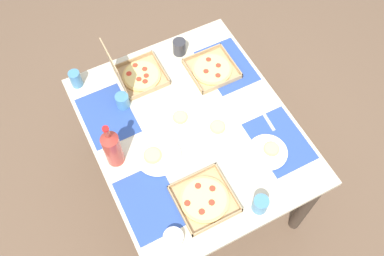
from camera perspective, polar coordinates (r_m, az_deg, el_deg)
ground_plane at (r=2.98m, az=-0.00°, el=-7.43°), size 6.00×6.00×0.00m
dining_table at (r=2.38m, az=-0.00°, el=-1.42°), size 1.26×1.06×0.77m
placemat_near_left at (r=2.29m, az=11.77°, el=-1.72°), size 0.36×0.26×0.00m
placemat_near_right at (r=2.52m, az=4.75°, el=8.42°), size 0.36×0.26×0.00m
placemat_far_left at (r=2.11m, az=-5.72°, el=-10.08°), size 0.36×0.26×0.00m
placemat_far_right at (r=2.36m, az=-11.38°, el=1.68°), size 0.36×0.26×0.00m
pizza_box_center at (r=2.49m, az=2.71°, el=7.96°), size 0.26×0.26×0.04m
pizza_box_edge_far at (r=2.44m, az=-7.61°, el=7.22°), size 0.25×0.28×0.29m
pizza_box_corner_left at (r=2.09m, az=1.70°, el=-9.65°), size 0.28×0.28×0.04m
plate_near_left at (r=2.28m, az=3.82°, el=0.42°), size 0.21×0.21×0.03m
plate_far_right at (r=2.31m, az=-2.00°, el=1.65°), size 0.21×0.21×0.03m
plate_middle at (r=2.23m, az=10.24°, el=-3.22°), size 0.21×0.21×0.03m
plate_near_right at (r=2.20m, az=-4.66°, el=-3.77°), size 0.24×0.24×0.03m
soda_bottle at (r=2.11m, az=-10.77°, el=-2.61°), size 0.09×0.09×0.32m
cup_red at (r=2.48m, az=-15.49°, el=6.43°), size 0.06×0.06×0.11m
cup_clear_left at (r=2.07m, az=9.25°, el=-10.18°), size 0.08×0.08×0.09m
cup_dark at (r=2.35m, az=-9.40°, el=3.66°), size 0.07×0.07×0.09m
cup_spare at (r=2.55m, az=-1.73°, el=10.91°), size 0.08×0.08×0.10m
condiment_bowl at (r=2.03m, az=-2.53°, el=-14.66°), size 0.10×0.10×0.04m
knife_by_far_right at (r=2.35m, az=9.83°, el=1.69°), size 0.21×0.03×0.00m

